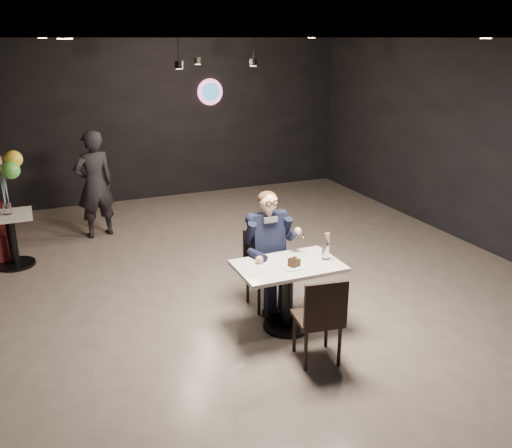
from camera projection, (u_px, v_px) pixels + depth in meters
name	position (u px, v px, depth m)	size (l,w,h in m)	color
floor	(265.00, 284.00, 6.98)	(9.00, 9.00, 0.00)	slate
wall_sign	(210.00, 92.00, 10.51)	(0.50, 0.06, 0.50)	pink
pendant_lights	(210.00, 46.00, 7.78)	(1.40, 1.20, 0.36)	black
main_table	(288.00, 296.00, 5.81)	(1.10, 0.70, 0.75)	white
chair_far	(267.00, 270.00, 6.26)	(0.42, 0.46, 0.92)	black
chair_near	(317.00, 317.00, 5.21)	(0.42, 0.46, 0.92)	black
seated_man	(267.00, 249.00, 6.18)	(0.60, 0.80, 1.44)	black
dessert_plate	(293.00, 266.00, 5.61)	(0.24, 0.24, 0.01)	white
cake_slice	(294.00, 263.00, 5.60)	(0.11, 0.09, 0.08)	black
mint_leaf	(298.00, 259.00, 5.59)	(0.07, 0.04, 0.01)	#33802A
sundae_glass	(325.00, 252.00, 5.79)	(0.08, 0.08, 0.17)	silver
wafer_cone	(328.00, 239.00, 5.71)	(0.06, 0.06, 0.13)	tan
side_table	(12.00, 240.00, 7.41)	(0.60, 0.60, 0.75)	white
balloon_vase	(7.00, 209.00, 7.27)	(0.11, 0.11, 0.16)	silver
balloon_bunch	(3.00, 178.00, 7.13)	(0.43, 0.43, 0.70)	yellow
passerby	(95.00, 184.00, 8.40)	(0.61, 0.40, 1.69)	black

